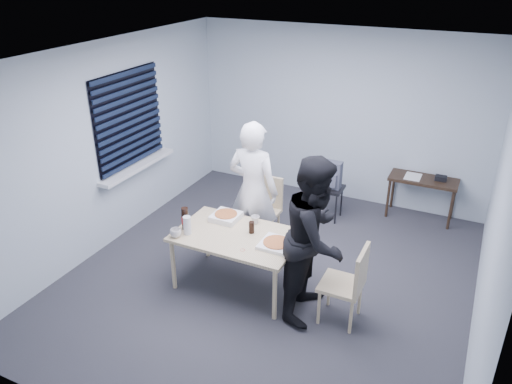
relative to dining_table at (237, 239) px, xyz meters
The scene contains 19 objects.
room 2.21m from the dining_table, 159.80° to the left, with size 5.00×5.00×5.00m.
dining_table is the anchor object (origin of this frame).
chair_far 1.08m from the dining_table, 98.12° to the left, with size 0.42×0.42×0.89m.
chair_right 1.33m from the dining_table, ahead, with size 0.42×0.42×0.89m.
person_white 0.75m from the dining_table, 101.08° to the left, with size 0.65×0.42×1.77m, color white.
person_black 0.97m from the dining_table, ahead, with size 0.86×0.47×1.77m, color black.
side_table 3.06m from the dining_table, 57.80° to the left, with size 0.94×0.42×0.63m.
stool 2.08m from the dining_table, 77.51° to the left, with size 0.35×0.35×0.49m.
backpack 2.06m from the dining_table, 77.44° to the left, with size 0.28×0.20×0.39m.
pizza_box_a 0.40m from the dining_table, 137.40° to the left, with size 0.31×0.31×0.08m.
pizza_box_b 0.50m from the dining_table, ahead, with size 0.34×0.34×0.05m.
mug_a 0.69m from the dining_table, 150.27° to the right, with size 0.12×0.12×0.10m, color silver.
mug_b 0.34m from the dining_table, 77.40° to the left, with size 0.10×0.10×0.09m, color silver.
cola_glass 0.21m from the dining_table, 40.05° to the left, with size 0.06×0.06×0.14m, color black.
soda_bottle 0.63m from the dining_table, 166.85° to the right, with size 0.08×0.08×0.26m.
plastic_cups 0.58m from the dining_table, 156.69° to the right, with size 0.09×0.09×0.21m, color silver.
rubber_band 0.34m from the dining_table, 52.65° to the right, with size 0.05×0.05×0.00m, color red.
papers 2.97m from the dining_table, 60.16° to the left, with size 0.22×0.30×0.00m, color white.
black_box 3.21m from the dining_table, 54.77° to the left, with size 0.16×0.11×0.07m, color black.
Camera 1 is at (1.99, -4.55, 3.51)m, focal length 35.00 mm.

